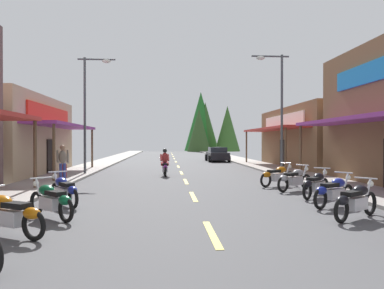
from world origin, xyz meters
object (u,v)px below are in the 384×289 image
at_px(motorcycle_parked_right_5, 294,179).
at_px(pedestrian_browsing, 63,160).
at_px(motorcycle_parked_left_2, 9,214).
at_px(motorcycle_parked_right_4, 316,184).
at_px(motorcycle_parked_right_3, 334,191).
at_px(motorcycle_parked_right_2, 356,200).
at_px(streetlamp_right, 277,98).
at_px(parked_car_curbside, 217,154).
at_px(motorcycle_parked_left_4, 64,190).
at_px(streetlamp_left, 90,100).
at_px(motorcycle_parked_right_6, 277,175).
at_px(motorcycle_parked_left_3, 51,200).
at_px(rider_cruising_lead, 165,165).
at_px(pedestrian_by_shop, 64,162).

relative_size(motorcycle_parked_right_5, pedestrian_browsing, 1.01).
bearing_deg(motorcycle_parked_left_2, motorcycle_parked_right_4, -120.48).
bearing_deg(motorcycle_parked_right_3, motorcycle_parked_right_2, -132.00).
xyz_separation_m(streetlamp_right, parked_car_curbside, (-1.29, 15.32, -3.77)).
xyz_separation_m(motorcycle_parked_right_3, motorcycle_parked_left_4, (-8.22, 0.80, 0.00)).
relative_size(streetlamp_left, motorcycle_parked_left_4, 3.81).
distance_m(motorcycle_parked_right_4, motorcycle_parked_left_2, 9.81).
bearing_deg(parked_car_curbside, motorcycle_parked_left_4, 161.46).
bearing_deg(parked_car_curbside, motorcycle_parked_right_3, 179.95).
bearing_deg(motorcycle_parked_right_6, motorcycle_parked_right_3, -118.60).
relative_size(motorcycle_parked_right_5, parked_car_curbside, 0.42).
relative_size(streetlamp_right, motorcycle_parked_left_3, 4.37).
xyz_separation_m(streetlamp_right, pedestrian_browsing, (-11.38, -2.39, -3.40)).
bearing_deg(motorcycle_parked_left_3, rider_cruising_lead, -58.72).
relative_size(motorcycle_parked_right_2, motorcycle_parked_right_3, 0.98).
relative_size(motorcycle_parked_right_6, motorcycle_parked_left_3, 1.19).
relative_size(motorcycle_parked_right_2, rider_cruising_lead, 0.84).
xyz_separation_m(motorcycle_parked_right_5, motorcycle_parked_left_4, (-8.28, -2.85, 0.00)).
xyz_separation_m(motorcycle_parked_right_5, pedestrian_by_shop, (-10.42, 5.14, 0.42)).
bearing_deg(motorcycle_parked_right_5, motorcycle_parked_right_6, 64.01).
distance_m(motorcycle_parked_right_3, motorcycle_parked_left_2, 8.86).
distance_m(motorcycle_parked_right_5, parked_car_curbside, 21.76).
bearing_deg(motorcycle_parked_right_5, motorcycle_parked_left_2, -176.06).
bearing_deg(streetlamp_right, motorcycle_parked_right_5, -100.63).
xyz_separation_m(motorcycle_parked_left_3, pedestrian_by_shop, (-2.33, 9.97, 0.42)).
height_order(motorcycle_parked_right_2, motorcycle_parked_left_4, same).
height_order(rider_cruising_lead, pedestrian_browsing, pedestrian_browsing).
bearing_deg(motorcycle_parked_right_4, rider_cruising_lead, 76.92).
distance_m(pedestrian_browsing, parked_car_curbside, 20.39).
xyz_separation_m(motorcycle_parked_right_3, pedestrian_by_shop, (-10.36, 8.79, 0.42)).
bearing_deg(streetlamp_left, motorcycle_parked_right_3, -49.72).
relative_size(motorcycle_parked_left_2, motorcycle_parked_left_4, 1.06).
xyz_separation_m(streetlamp_right, motorcycle_parked_right_3, (-1.26, -10.09, -3.97)).
bearing_deg(motorcycle_parked_left_4, motorcycle_parked_right_3, -131.11).
distance_m(streetlamp_left, motorcycle_parked_right_6, 11.72).
height_order(streetlamp_left, streetlamp_right, streetlamp_right).
height_order(motorcycle_parked_right_6, rider_cruising_lead, rider_cruising_lead).
height_order(motorcycle_parked_right_5, motorcycle_parked_left_2, same).
bearing_deg(motorcycle_parked_right_6, motorcycle_parked_left_4, 178.13).
bearing_deg(motorcycle_parked_left_3, motorcycle_parked_right_5, -103.95).
xyz_separation_m(motorcycle_parked_left_2, parked_car_curbside, (8.32, 28.38, 0.20)).
xyz_separation_m(motorcycle_parked_right_6, pedestrian_browsing, (-9.95, 2.50, 0.57)).
height_order(streetlamp_right, motorcycle_parked_right_5, streetlamp_right).
relative_size(motorcycle_parked_right_3, motorcycle_parked_left_3, 1.15).
xyz_separation_m(motorcycle_parked_right_2, motorcycle_parked_right_4, (0.44, 3.62, 0.00)).
height_order(streetlamp_left, rider_cruising_lead, streetlamp_left).
relative_size(motorcycle_parked_right_2, motorcycle_parked_left_4, 1.00).
bearing_deg(motorcycle_parked_left_3, pedestrian_by_shop, -31.59).
xyz_separation_m(motorcycle_parked_left_2, motorcycle_parked_left_3, (0.32, 1.80, 0.00)).
xyz_separation_m(streetlamp_right, motorcycle_parked_right_6, (-1.43, -4.90, -3.97)).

